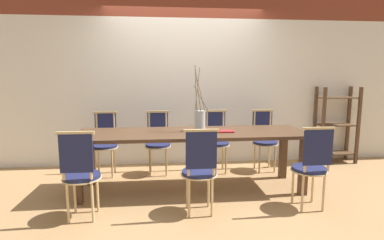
{
  "coord_description": "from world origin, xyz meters",
  "views": [
    {
      "loc": [
        -0.37,
        -3.66,
        1.44
      ],
      "look_at": [
        0.0,
        0.0,
        0.9
      ],
      "focal_mm": 28.0,
      "sensor_mm": 36.0,
      "label": 1
    }
  ],
  "objects_px": {
    "book_stack": "(224,131)",
    "dining_table": "(192,139)",
    "chair_near_center": "(312,165)",
    "vase_centerpiece": "(200,120)",
    "shelving_rack": "(336,125)",
    "chair_far_center": "(216,139)"
  },
  "relations": [
    {
      "from": "shelving_rack",
      "to": "book_stack",
      "type": "bearing_deg",
      "value": -153.81
    },
    {
      "from": "vase_centerpiece",
      "to": "chair_far_center",
      "type": "bearing_deg",
      "value": 62.97
    },
    {
      "from": "chair_far_center",
      "to": "vase_centerpiece",
      "type": "xyz_separation_m",
      "value": [
        -0.33,
        -0.65,
        0.39
      ]
    },
    {
      "from": "chair_far_center",
      "to": "shelving_rack",
      "type": "bearing_deg",
      "value": -172.14
    },
    {
      "from": "dining_table",
      "to": "chair_near_center",
      "type": "bearing_deg",
      "value": -30.2
    },
    {
      "from": "dining_table",
      "to": "vase_centerpiece",
      "type": "bearing_deg",
      "value": 27.94
    },
    {
      "from": "chair_far_center",
      "to": "vase_centerpiece",
      "type": "height_order",
      "value": "vase_centerpiece"
    },
    {
      "from": "dining_table",
      "to": "shelving_rack",
      "type": "distance_m",
      "value": 2.71
    },
    {
      "from": "chair_near_center",
      "to": "shelving_rack",
      "type": "bearing_deg",
      "value": 52.61
    },
    {
      "from": "shelving_rack",
      "to": "vase_centerpiece",
      "type": "bearing_deg",
      "value": -158.74
    },
    {
      "from": "vase_centerpiece",
      "to": "shelving_rack",
      "type": "xyz_separation_m",
      "value": [
        2.41,
        0.94,
        -0.26
      ]
    },
    {
      "from": "chair_near_center",
      "to": "shelving_rack",
      "type": "distance_m",
      "value": 2.15
    },
    {
      "from": "book_stack",
      "to": "shelving_rack",
      "type": "height_order",
      "value": "shelving_rack"
    },
    {
      "from": "chair_far_center",
      "to": "dining_table",
      "type": "bearing_deg",
      "value": 58.13
    },
    {
      "from": "book_stack",
      "to": "shelving_rack",
      "type": "xyz_separation_m",
      "value": [
        2.13,
        1.05,
        -0.13
      ]
    },
    {
      "from": "book_stack",
      "to": "dining_table",
      "type": "bearing_deg",
      "value": 172.58
    },
    {
      "from": "chair_far_center",
      "to": "shelving_rack",
      "type": "distance_m",
      "value": 2.1
    },
    {
      "from": "vase_centerpiece",
      "to": "book_stack",
      "type": "bearing_deg",
      "value": -20.95
    },
    {
      "from": "dining_table",
      "to": "chair_near_center",
      "type": "height_order",
      "value": "chair_near_center"
    },
    {
      "from": "chair_far_center",
      "to": "shelving_rack",
      "type": "relative_size",
      "value": 0.73
    },
    {
      "from": "chair_far_center",
      "to": "book_stack",
      "type": "distance_m",
      "value": 0.8
    },
    {
      "from": "chair_far_center",
      "to": "book_stack",
      "type": "bearing_deg",
      "value": 86.34
    }
  ]
}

